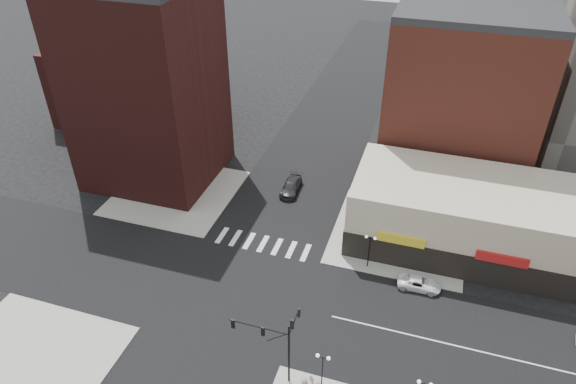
% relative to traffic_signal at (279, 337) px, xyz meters
% --- Properties ---
extents(ground, '(240.00, 240.00, 0.00)m').
position_rel_traffic_signal_xyz_m(ground, '(-7.24, 7.83, -4.96)').
color(ground, black).
rests_on(ground, ground).
extents(road_ew, '(200.00, 14.00, 0.02)m').
position_rel_traffic_signal_xyz_m(road_ew, '(-7.24, 7.83, -4.95)').
color(road_ew, black).
rests_on(road_ew, ground).
extents(road_ns, '(14.00, 200.00, 0.02)m').
position_rel_traffic_signal_xyz_m(road_ns, '(-7.24, 7.83, -4.95)').
color(road_ns, black).
rests_on(road_ns, ground).
extents(sidewalk_nw, '(15.00, 15.00, 0.12)m').
position_rel_traffic_signal_xyz_m(sidewalk_nw, '(-21.74, 22.33, -4.90)').
color(sidewalk_nw, gray).
rests_on(sidewalk_nw, ground).
extents(sidewalk_ne, '(15.00, 15.00, 0.12)m').
position_rel_traffic_signal_xyz_m(sidewalk_ne, '(7.26, 22.33, -4.90)').
color(sidewalk_ne, gray).
rests_on(sidewalk_ne, ground).
extents(sidewalk_sw, '(15.00, 15.00, 0.12)m').
position_rel_traffic_signal_xyz_m(sidewalk_sw, '(-21.74, -6.67, -4.90)').
color(sidewalk_sw, gray).
rests_on(sidewalk_sw, ground).
extents(building_nw, '(16.00, 15.00, 25.00)m').
position_rel_traffic_signal_xyz_m(building_nw, '(-26.24, 26.33, 7.54)').
color(building_nw, '#361211').
rests_on(building_nw, ground).
extents(building_nw_low, '(20.00, 18.00, 12.00)m').
position_rel_traffic_signal_xyz_m(building_nw_low, '(-39.24, 41.83, 1.04)').
color(building_nw_low, '#361211').
rests_on(building_nw_low, ground).
extents(building_ne_midrise, '(18.00, 15.00, 22.00)m').
position_rel_traffic_signal_xyz_m(building_ne_midrise, '(11.76, 37.33, 6.04)').
color(building_ne_midrise, brown).
rests_on(building_ne_midrise, ground).
extents(building_ne_row, '(24.20, 12.20, 8.00)m').
position_rel_traffic_signal_xyz_m(building_ne_row, '(13.76, 22.83, -1.66)').
color(building_ne_row, '#B5A88F').
rests_on(building_ne_row, ground).
extents(traffic_signal, '(5.59, 3.09, 7.77)m').
position_rel_traffic_signal_xyz_m(traffic_signal, '(0.00, 0.00, 0.00)').
color(traffic_signal, black).
rests_on(traffic_signal, ground).
extents(street_lamp_se_a, '(1.22, 0.32, 4.16)m').
position_rel_traffic_signal_xyz_m(street_lamp_se_a, '(3.76, -0.17, -1.67)').
color(street_lamp_se_a, black).
rests_on(street_lamp_se_a, sidewalk_se).
extents(street_lamp_ne, '(1.22, 0.32, 4.16)m').
position_rel_traffic_signal_xyz_m(street_lamp_ne, '(4.76, 15.83, -1.67)').
color(street_lamp_ne, black).
rests_on(street_lamp_ne, sidewalk_ne).
extents(white_suv, '(4.47, 2.17, 1.22)m').
position_rel_traffic_signal_xyz_m(white_suv, '(10.39, 14.33, -4.35)').
color(white_suv, white).
rests_on(white_suv, ground).
extents(dark_sedan_north, '(2.36, 5.32, 1.52)m').
position_rel_traffic_signal_xyz_m(dark_sedan_north, '(-7.44, 27.21, -4.20)').
color(dark_sedan_north, black).
rests_on(dark_sedan_north, ground).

